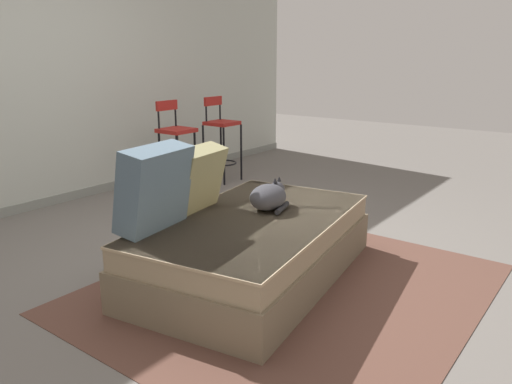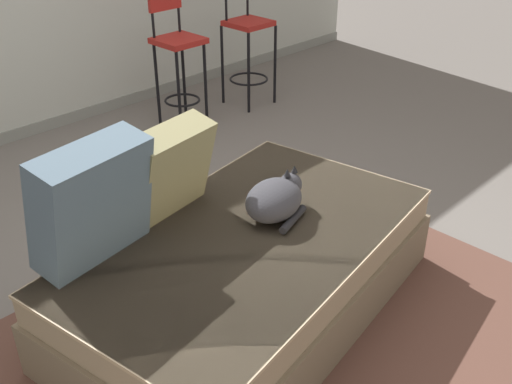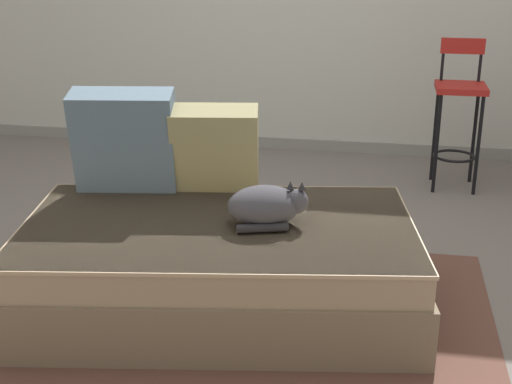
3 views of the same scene
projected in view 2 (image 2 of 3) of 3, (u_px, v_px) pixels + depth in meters
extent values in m
plane|color=#66605B|center=(194.00, 273.00, 3.07)|extent=(16.00, 16.00, 0.00)
cube|color=brown|center=(297.00, 340.00, 2.64)|extent=(2.45, 2.13, 0.01)
cube|color=#766750|center=(249.00, 287.00, 2.76)|extent=(1.88, 1.28, 0.27)
cube|color=#9E896B|center=(248.00, 250.00, 2.66)|extent=(1.84, 1.24, 0.15)
cube|color=tan|center=(248.00, 237.00, 2.63)|extent=(1.85, 1.25, 0.02)
cube|color=#4C6070|center=(92.00, 203.00, 2.37)|extent=(0.52, 0.33, 0.51)
cube|color=#847F56|center=(168.00, 169.00, 2.69)|extent=(0.45, 0.31, 0.44)
ellipsoid|color=#333338|center=(274.00, 200.00, 2.72)|extent=(0.38, 0.32, 0.17)
sphere|color=#333338|center=(290.00, 184.00, 2.81)|extent=(0.11, 0.11, 0.11)
cone|color=black|center=(287.00, 172.00, 2.76)|extent=(0.03, 0.03, 0.04)
cone|color=black|center=(295.00, 169.00, 2.79)|extent=(0.03, 0.03, 0.04)
cylinder|color=black|center=(293.00, 219.00, 2.69)|extent=(0.22, 0.10, 0.04)
cylinder|color=black|center=(179.00, 95.00, 4.39)|extent=(0.02, 0.02, 0.66)
cylinder|color=black|center=(206.00, 86.00, 4.55)|extent=(0.02, 0.02, 0.66)
cylinder|color=black|center=(157.00, 86.00, 4.55)|extent=(0.02, 0.02, 0.66)
cylinder|color=black|center=(184.00, 78.00, 4.71)|extent=(0.02, 0.02, 0.66)
torus|color=black|center=(182.00, 100.00, 4.60)|extent=(0.28, 0.28, 0.02)
cube|color=maroon|center=(179.00, 41.00, 4.37)|extent=(0.32, 0.32, 0.04)
cylinder|color=black|center=(153.00, 25.00, 4.32)|extent=(0.02, 0.02, 0.27)
cylinder|color=black|center=(179.00, 19.00, 4.47)|extent=(0.02, 0.02, 0.27)
cube|color=maroon|center=(165.00, 3.00, 4.33)|extent=(0.28, 0.03, 0.10)
cylinder|color=black|center=(249.00, 74.00, 4.80)|extent=(0.02, 0.02, 0.66)
cylinder|color=black|center=(275.00, 65.00, 5.00)|extent=(0.02, 0.02, 0.66)
cylinder|color=black|center=(222.00, 65.00, 4.99)|extent=(0.02, 0.02, 0.66)
cylinder|color=black|center=(249.00, 57.00, 5.19)|extent=(0.02, 0.02, 0.66)
torus|color=black|center=(249.00, 79.00, 5.05)|extent=(0.33, 0.33, 0.02)
cube|color=maroon|center=(248.00, 23.00, 4.82)|extent=(0.32, 0.32, 0.04)
cylinder|color=black|center=(226.00, 9.00, 4.77)|extent=(0.02, 0.02, 0.26)
cylinder|color=black|center=(248.00, 4.00, 4.92)|extent=(0.02, 0.02, 0.26)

